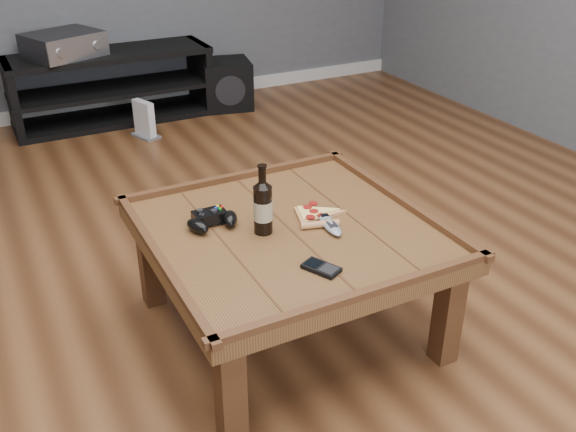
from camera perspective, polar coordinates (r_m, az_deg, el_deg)
name	(u,v)px	position (r m, az deg, el deg)	size (l,w,h in m)	color
ground	(289,328)	(2.58, 0.11, -9.90)	(6.00, 6.00, 0.00)	#492814
baseboard	(108,104)	(5.12, -15.74, 9.55)	(5.00, 0.02, 0.10)	silver
coffee_table	(289,243)	(2.36, 0.12, -2.38)	(1.03, 1.03, 0.48)	#502B16
media_console	(112,87)	(4.84, -15.38, 10.98)	(1.40, 0.45, 0.50)	black
beer_bottle	(263,206)	(2.26, -2.25, 0.91)	(0.07, 0.07, 0.26)	black
game_controller	(212,220)	(2.35, -6.76, -0.33)	(0.21, 0.14, 0.06)	black
pizza_slice	(315,215)	(2.40, 2.39, 0.08)	(0.22, 0.29, 0.03)	tan
smartphone	(321,268)	(2.09, 2.97, -4.63)	(0.11, 0.14, 0.02)	black
remote_control	(330,224)	(2.33, 3.74, -0.72)	(0.08, 0.19, 0.03)	gray
av_receiver	(64,45)	(4.70, -19.31, 14.19)	(0.56, 0.52, 0.16)	black
subwoofer	(226,84)	(5.00, -5.51, 11.59)	(0.43, 0.43, 0.36)	black
game_console	(144,121)	(4.49, -12.64, 8.25)	(0.17, 0.23, 0.25)	slate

